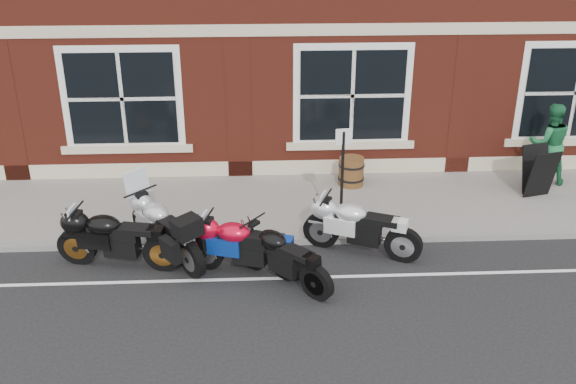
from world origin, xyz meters
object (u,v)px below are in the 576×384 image
moto_touring_silver (166,226)px  moto_sport_red (245,244)px  pedestrian_right (549,144)px  parking_sign (342,175)px  barrel_planter (351,171)px  moto_sport_black (117,236)px  moto_sport_silver (360,225)px  a_board_sign (539,171)px  moto_naked_black (283,254)px

moto_touring_silver → moto_sport_red: (1.40, -0.64, -0.05)m
moto_sport_red → pedestrian_right: (6.62, 3.40, 0.47)m
pedestrian_right → parking_sign: (-4.85, -2.26, 0.29)m
pedestrian_right → barrel_planter: 4.37m
moto_sport_black → pedestrian_right: (8.82, 3.06, 0.45)m
moto_sport_red → moto_sport_black: size_ratio=0.95×
pedestrian_right → moto_sport_silver: bearing=40.5°
moto_sport_black → barrel_planter: 5.46m
moto_sport_silver → a_board_sign: a_board_sign is taller
moto_naked_black → parking_sign: bearing=6.7°
moto_naked_black → barrel_planter: (1.67, 3.76, -0.09)m
moto_touring_silver → barrel_planter: size_ratio=3.01×
moto_touring_silver → barrel_planter: 4.64m
moto_sport_black → moto_sport_silver: 4.26m
moto_touring_silver → moto_sport_silver: moto_touring_silver is taller
moto_naked_black → a_board_sign: (5.54, 3.04, 0.12)m
moto_sport_red → moto_sport_black: moto_sport_black is taller
moto_sport_black → moto_sport_silver: (4.25, 0.26, -0.01)m
pedestrian_right → a_board_sign: 0.89m
moto_sport_black → barrel_planter: moto_sport_black is taller
moto_sport_red → a_board_sign: (6.17, 2.73, 0.09)m
moto_touring_silver → moto_naked_black: (2.02, -0.95, -0.08)m
pedestrian_right → a_board_sign: (-0.45, -0.67, -0.38)m
pedestrian_right → parking_sign: size_ratio=0.87×
moto_sport_red → moto_sport_black: (-2.20, 0.34, 0.02)m
moto_touring_silver → moto_sport_black: bearing=163.4°
barrel_planter → parking_sign: bearing=-102.8°
moto_touring_silver → pedestrian_right: size_ratio=1.06×
moto_sport_red → moto_naked_black: size_ratio=1.36×
moto_sport_black → pedestrian_right: bearing=-59.4°
moto_sport_silver → parking_sign: (-0.28, 0.53, 0.75)m
moto_touring_silver → a_board_sign: bearing=-21.6°
moto_naked_black → moto_sport_red: bearing=108.4°
pedestrian_right → barrel_planter: bearing=8.5°
moto_touring_silver → moto_sport_black: moto_touring_silver is taller
moto_sport_red → parking_sign: 2.23m
moto_sport_red → moto_sport_black: 2.23m
a_board_sign → barrel_planter: bearing=154.3°
a_board_sign → barrel_planter: (-3.87, 0.71, -0.21)m
moto_sport_silver → parking_sign: size_ratio=0.99×
moto_sport_red → a_board_sign: size_ratio=1.99×
parking_sign → pedestrian_right: bearing=16.1°
parking_sign → moto_naked_black: bearing=-137.3°
moto_touring_silver → a_board_sign: 7.85m
pedestrian_right → a_board_sign: bearing=64.9°
moto_sport_red → moto_sport_black: bearing=98.3°
moto_naked_black → moto_sport_black: bearing=121.9°
moto_sport_black → moto_naked_black: moto_sport_black is taller
moto_touring_silver → moto_naked_black: bearing=-62.3°
pedestrian_right → a_board_sign: pedestrian_right is taller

